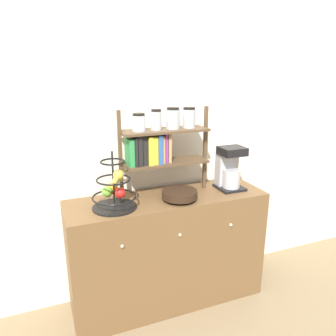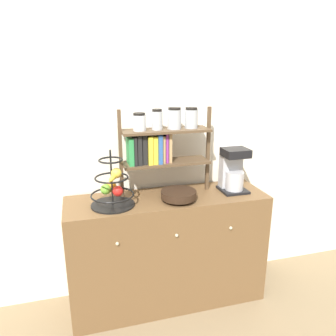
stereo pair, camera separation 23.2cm
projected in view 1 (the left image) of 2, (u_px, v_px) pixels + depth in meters
name	position (u px, v px, depth m)	size (l,w,h in m)	color
ground_plane	(179.00, 316.00, 2.44)	(12.00, 12.00, 0.00)	#847051
wall_back	(155.00, 133.00, 2.50)	(7.00, 0.05, 2.60)	silver
sideboard	(168.00, 250.00, 2.51)	(1.47, 0.47, 0.87)	brown
coffee_maker	(229.00, 168.00, 2.53)	(0.19, 0.20, 0.34)	black
fruit_stand	(114.00, 190.00, 2.17)	(0.30, 0.30, 0.39)	black
wooden_bowl	(179.00, 194.00, 2.32)	(0.25, 0.25, 0.07)	black
shelf_hutch	(158.00, 141.00, 2.33)	(0.68, 0.20, 0.64)	brown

